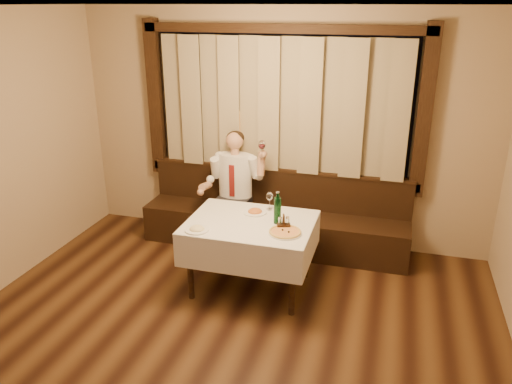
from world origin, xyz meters
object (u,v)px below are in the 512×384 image
(banquette, at_px, (275,222))
(pasta_cream, at_px, (197,227))
(pasta_red, at_px, (255,210))
(cruet_caddy, at_px, (284,223))
(green_bottle, at_px, (277,210))
(pizza, at_px, (285,232))
(dining_table, at_px, (251,231))
(seated_man, at_px, (234,181))

(banquette, bearing_deg, pasta_cream, -107.70)
(pasta_red, relative_size, cruet_caddy, 1.72)
(green_bottle, bearing_deg, banquette, 105.20)
(pizza, distance_m, green_bottle, 0.28)
(pasta_cream, bearing_deg, pasta_red, 53.36)
(banquette, bearing_deg, pizza, -71.71)
(pasta_cream, bearing_deg, green_bottle, 28.59)
(dining_table, relative_size, pizza, 3.89)
(green_bottle, xyz_separation_m, seated_man, (-0.75, 0.90, -0.08))
(banquette, xyz_separation_m, pasta_cream, (-0.44, -1.37, 0.48))
(pizza, distance_m, pasta_cream, 0.85)
(pizza, distance_m, cruet_caddy, 0.13)
(pizza, bearing_deg, seated_man, 128.50)
(banquette, height_order, seated_man, seated_man)
(green_bottle, bearing_deg, pasta_cream, -151.41)
(pizza, height_order, cruet_caddy, cruet_caddy)
(pasta_cream, bearing_deg, cruet_caddy, 20.05)
(cruet_caddy, bearing_deg, dining_table, 151.84)
(dining_table, xyz_separation_m, green_bottle, (0.27, 0.04, 0.25))
(banquette, relative_size, pasta_cream, 13.55)
(pasta_cream, bearing_deg, seated_man, 92.19)
(pizza, xyz_separation_m, pasta_red, (-0.41, 0.40, 0.02))
(pizza, xyz_separation_m, seated_man, (-0.88, 1.11, 0.05))
(pasta_cream, xyz_separation_m, cruet_caddy, (0.79, 0.29, 0.02))
(dining_table, relative_size, pasta_red, 5.25)
(green_bottle, bearing_deg, cruet_caddy, -47.67)
(banquette, xyz_separation_m, cruet_caddy, (0.35, -1.08, 0.49))
(pasta_cream, xyz_separation_m, green_bottle, (0.71, 0.38, 0.11))
(pizza, xyz_separation_m, cruet_caddy, (-0.04, 0.12, 0.03))
(dining_table, height_order, pasta_red, pasta_red)
(pasta_red, bearing_deg, dining_table, -85.78)
(cruet_caddy, distance_m, seated_man, 1.30)
(pizza, height_order, pasta_cream, pasta_cream)
(pizza, xyz_separation_m, pasta_cream, (-0.83, -0.17, 0.02))
(seated_man, bearing_deg, cruet_caddy, -49.71)
(seated_man, bearing_deg, pizza, -51.50)
(pizza, bearing_deg, green_bottle, 121.08)
(pizza, bearing_deg, pasta_cream, -168.40)
(green_bottle, distance_m, cruet_caddy, 0.16)
(pasta_cream, distance_m, cruet_caddy, 0.84)
(cruet_caddy, xyz_separation_m, seated_man, (-0.84, 0.99, 0.01))
(dining_table, bearing_deg, cruet_caddy, -9.32)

